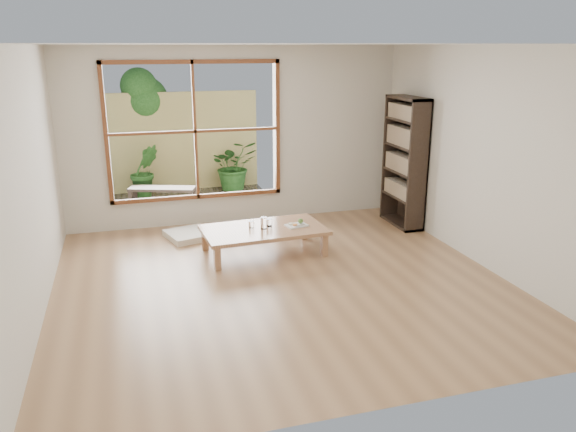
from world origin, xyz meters
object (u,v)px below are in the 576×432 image
object	(u,v)px
low_table	(264,231)
food_tray	(297,224)
garden_bench	(162,191)
bookshelf	(405,162)

from	to	relation	value
low_table	food_tray	size ratio (longest dim) A/B	5.27
food_tray	garden_bench	xyz separation A→B (m)	(-1.54, 2.49, -0.06)
food_tray	garden_bench	world-z (taller)	food_tray
low_table	bookshelf	world-z (taller)	bookshelf
bookshelf	food_tray	world-z (taller)	bookshelf
bookshelf	garden_bench	distance (m)	3.91
low_table	garden_bench	xyz separation A→B (m)	(-1.10, 2.47, 0.01)
food_tray	low_table	bearing A→B (deg)	163.88
low_table	food_tray	distance (m)	0.45
garden_bench	low_table	bearing A→B (deg)	-46.65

